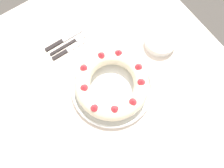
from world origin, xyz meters
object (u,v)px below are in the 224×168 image
Objects in this scene: serving_dish at (112,87)px; fork at (71,43)px; cake_knife at (66,51)px; side_bowl at (160,41)px; bundt_cake at (112,84)px; serving_knife at (62,41)px.

fork is at bearing -173.45° from serving_dish.
cake_knife is 0.42m from side_bowl.
bundt_cake is 0.30m from side_bowl.
side_bowl reaches higher than cake_knife.
bundt_cake reaches higher than serving_dish.
serving_knife is (-0.31, -0.06, -0.01)m from serving_dish.
bundt_cake is 1.82× the size of cake_knife.
cake_knife is at bearing -164.99° from bundt_cake.
side_bowl is (-0.05, 0.30, 0.01)m from serving_dish.
side_bowl is at bearing 52.65° from serving_knife.
serving_dish is at bearing 9.08° from cake_knife.
side_bowl is (0.20, 0.36, 0.02)m from cake_knife.
fork is at bearing 117.83° from cake_knife.
serving_knife is at bearing -137.71° from fork.
bundt_cake reaches higher than fork.
fork is at bearing -124.77° from side_bowl.
fork is at bearing 40.68° from serving_knife.
side_bowl reaches higher than fork.
serving_dish reaches higher than fork.
side_bowl is at bearing 99.95° from bundt_cake.
serving_dish is at bearing -42.91° from bundt_cake.
serving_knife is 0.06m from cake_knife.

